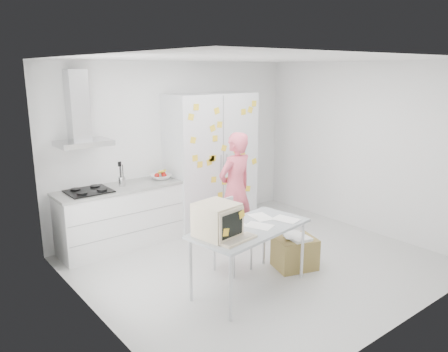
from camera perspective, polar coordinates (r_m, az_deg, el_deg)
floor at (r=6.10m, az=4.54°, el=-11.32°), size 4.50×4.00×0.02m
walls at (r=6.19m, az=0.24°, el=2.38°), size 4.52×4.01×2.70m
ceiling at (r=5.53m, az=5.09°, el=15.04°), size 4.50×4.00×0.02m
counter_run at (r=6.62m, az=-13.33°, el=-5.11°), size 1.84×0.63×1.28m
range_hood at (r=6.27m, az=-18.38°, el=7.45°), size 0.70×0.48×1.01m
tall_cabinet at (r=7.25m, az=-1.69°, el=2.05°), size 1.50×0.68×2.20m
person at (r=6.46m, az=1.48°, el=-1.72°), size 0.66×0.47×1.70m
desk at (r=4.90m, az=0.81°, el=-6.41°), size 1.55×0.94×1.16m
chair at (r=5.72m, az=0.61°, el=-7.16°), size 0.48×0.48×0.93m
cardboard_box at (r=5.94m, az=9.25°, el=-9.81°), size 0.62×0.56×0.46m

